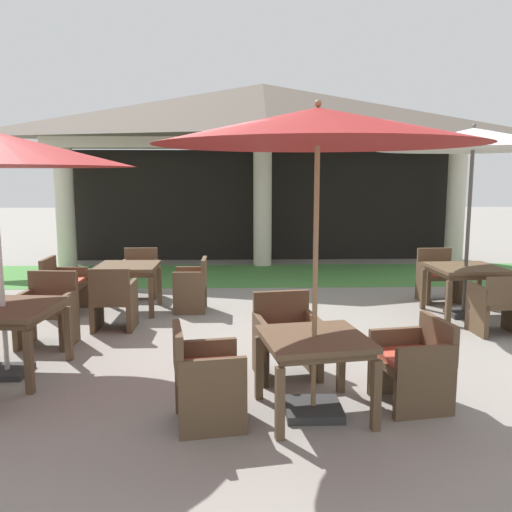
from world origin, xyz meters
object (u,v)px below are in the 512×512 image
at_px(patio_chair_far_back_east, 414,363).
at_px(patio_umbrella_far_back, 318,129).
at_px(patio_chair_near_foreground_north, 140,274).
at_px(patio_chair_mid_left_south, 498,304).
at_px(patio_chair_near_foreground_east, 192,286).
at_px(patio_chair_mid_left_north, 438,277).
at_px(patio_chair_mid_right_north, 47,311).
at_px(patio_chair_far_back_north, 286,337).
at_px(patio_table_near_foreground, 128,271).
at_px(patio_umbrella_mid_left, 473,140).
at_px(patio_chair_near_foreground_south, 114,301).
at_px(patio_table_mid_left, 466,273).
at_px(patio_chair_near_foreground_west, 63,286).
at_px(patio_chair_far_back_west, 205,377).
at_px(patio_table_mid_right, 4,315).
at_px(patio_table_far_back, 314,347).

bearing_deg(patio_chair_far_back_east, patio_umbrella_far_back, 90.00).
height_order(patio_chair_near_foreground_north, patio_chair_mid_left_south, patio_chair_near_foreground_north).
xyz_separation_m(patio_chair_near_foreground_east, patio_chair_mid_left_north, (4.05, 0.52, 0.02)).
bearing_deg(patio_chair_mid_right_north, patio_chair_far_back_north, 163.56).
height_order(patio_table_near_foreground, patio_chair_near_foreground_north, patio_chair_near_foreground_north).
bearing_deg(patio_umbrella_far_back, patio_chair_mid_right_north, 145.87).
relative_size(patio_table_near_foreground, patio_chair_mid_left_south, 1.11).
bearing_deg(patio_umbrella_mid_left, patio_chair_near_foreground_south, -173.56).
xyz_separation_m(patio_table_mid_left, patio_umbrella_mid_left, (-0.00, 0.00, 1.93)).
distance_m(patio_chair_near_foreground_west, patio_chair_far_back_north, 4.21).
distance_m(patio_table_mid_left, patio_chair_mid_left_south, 0.98).
height_order(patio_umbrella_mid_left, patio_chair_mid_right_north, patio_umbrella_mid_left).
xyz_separation_m(patio_umbrella_far_back, patio_chair_far_back_west, (-0.94, -0.16, -2.06)).
xyz_separation_m(patio_table_near_foreground, patio_chair_far_back_east, (3.31, -3.53, -0.24)).
bearing_deg(patio_table_mid_right, patio_chair_mid_left_north, 28.84).
xyz_separation_m(patio_table_mid_left, patio_chair_mid_left_north, (-0.05, 0.94, -0.24)).
bearing_deg(patio_chair_mid_left_north, patio_umbrella_mid_left, 90.00).
distance_m(patio_table_mid_left, patio_umbrella_far_back, 4.62).
bearing_deg(patio_chair_far_back_west, patio_chair_near_foreground_west, -157.58).
height_order(patio_table_mid_left, patio_chair_mid_right_north, patio_chair_mid_right_north).
height_order(patio_chair_mid_left_south, patio_table_far_back, patio_chair_mid_left_south).
bearing_deg(patio_chair_far_back_north, patio_chair_far_back_west, 45.12).
relative_size(patio_table_near_foreground, patio_chair_near_foreground_west, 1.07).
relative_size(patio_chair_near_foreground_east, patio_chair_far_back_east, 1.03).
height_order(patio_chair_mid_right_north, patio_chair_far_back_east, patio_chair_mid_right_north).
bearing_deg(patio_table_mid_right, patio_chair_far_back_west, -28.77).
height_order(patio_umbrella_mid_left, patio_chair_far_back_east, patio_umbrella_mid_left).
bearing_deg(patio_chair_near_foreground_south, patio_chair_far_back_east, -37.67).
bearing_deg(patio_umbrella_far_back, patio_chair_far_back_east, 9.73).
bearing_deg(patio_chair_far_back_north, patio_chair_mid_right_north, -30.84).
height_order(patio_chair_mid_left_north, patio_chair_far_back_west, patio_chair_mid_left_north).
relative_size(patio_chair_near_foreground_north, patio_table_mid_right, 0.75).
distance_m(patio_chair_near_foreground_east, patio_chair_far_back_west, 3.88).
height_order(patio_table_far_back, patio_chair_far_back_north, patio_chair_far_back_north).
height_order(patio_table_mid_left, patio_chair_mid_left_south, patio_chair_mid_left_south).
bearing_deg(patio_chair_near_foreground_east, patio_table_mid_right, 146.76).
relative_size(patio_table_mid_right, patio_chair_far_back_north, 1.29).
distance_m(patio_chair_near_foreground_south, patio_chair_near_foreground_west, 1.40).
distance_m(patio_chair_near_foreground_west, patio_chair_far_back_east, 5.57).
xyz_separation_m(patio_chair_near_foreground_west, patio_chair_far_back_east, (4.31, -3.53, -0.02)).
bearing_deg(patio_chair_mid_right_north, patio_umbrella_far_back, 150.54).
distance_m(patio_chair_near_foreground_west, patio_umbrella_far_back, 5.40).
distance_m(patio_umbrella_mid_left, patio_chair_mid_left_south, 2.38).
relative_size(patio_chair_near_foreground_west, patio_chair_far_back_north, 0.99).
bearing_deg(patio_chair_near_foreground_north, patio_chair_near_foreground_east, 134.98).
relative_size(patio_table_mid_left, patio_umbrella_mid_left, 0.36).
relative_size(patio_umbrella_far_back, patio_chair_far_back_east, 3.39).
height_order(patio_chair_near_foreground_east, patio_chair_mid_right_north, patio_chair_mid_right_north).
distance_m(patio_umbrella_far_back, patio_chair_far_back_west, 2.27).
relative_size(patio_chair_mid_right_north, patio_chair_far_back_west, 1.06).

